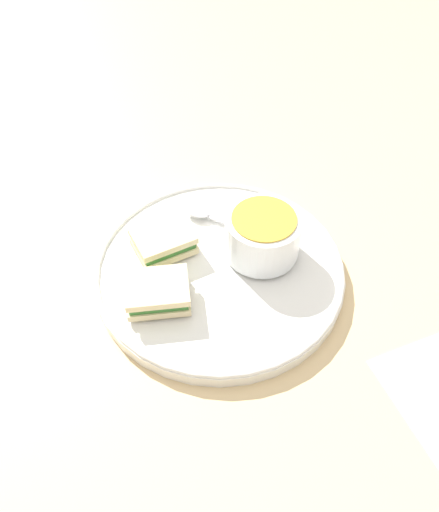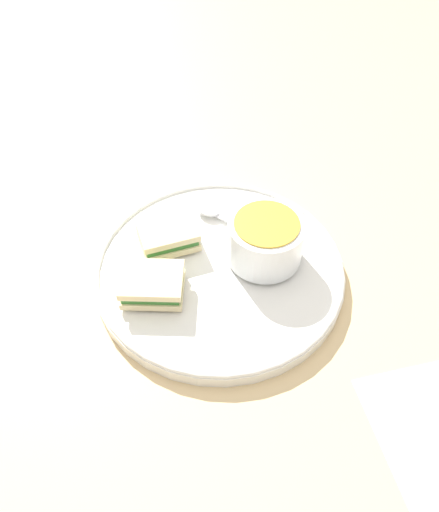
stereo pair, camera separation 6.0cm
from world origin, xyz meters
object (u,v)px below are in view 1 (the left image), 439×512
(soup_bowl, at_px, (263,235))
(spoon, at_px, (204,214))
(sandwich_half_far, at_px, (158,292))
(sandwich_half_near, at_px, (163,241))

(soup_bowl, height_order, spoon, soup_bowl)
(soup_bowl, height_order, sandwich_half_far, soup_bowl)
(soup_bowl, height_order, sandwich_half_near, soup_bowl)
(soup_bowl, xyz_separation_m, sandwich_half_far, (-0.03, -0.14, -0.02))
(sandwich_half_far, bearing_deg, soup_bowl, 76.44)
(sandwich_half_near, bearing_deg, spoon, 94.86)
(sandwich_half_near, distance_m, sandwich_half_far, 0.08)
(sandwich_half_far, bearing_deg, spoon, 115.05)
(soup_bowl, xyz_separation_m, spoon, (-0.10, -0.01, -0.03))
(sandwich_half_near, bearing_deg, sandwich_half_far, -45.53)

